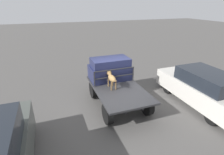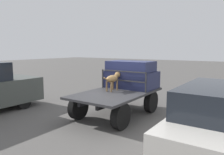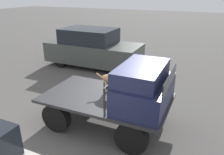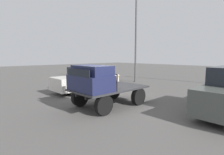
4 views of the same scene
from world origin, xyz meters
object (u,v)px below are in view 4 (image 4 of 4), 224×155
Objects in this scene: flatbed_truck at (110,93)px; dog at (111,79)px; light_pole_near at (136,30)px; parked_sedan at (87,79)px.

dog reaches higher than flatbed_truck.
light_pole_near reaches higher than dog.
parked_sedan is 6.98m from light_pole_near.
light_pole_near is (-5.77, -0.54, 3.88)m from parked_sedan.
light_pole_near is (-7.02, -4.20, 4.08)m from flatbed_truck.
flatbed_truck is at bearing 73.21° from parked_sedan.
dog is at bearing 72.24° from parked_sedan.
light_pole_near reaches higher than parked_sedan.
parked_sedan reaches higher than flatbed_truck.
parked_sedan is at bearing -113.83° from dog.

